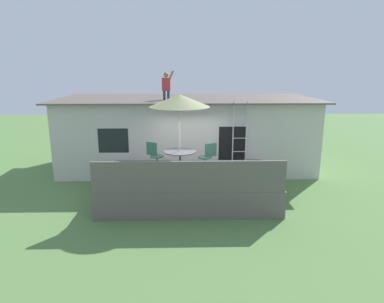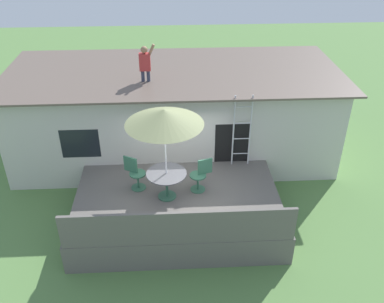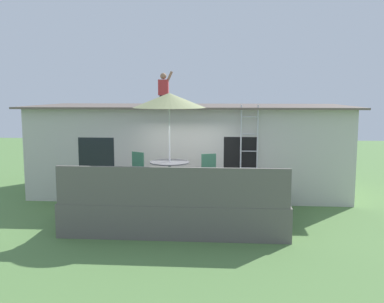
{
  "view_description": "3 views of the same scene",
  "coord_description": "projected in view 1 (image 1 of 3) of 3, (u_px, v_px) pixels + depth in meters",
  "views": [
    {
      "loc": [
        -0.13,
        -10.47,
        4.15
      ],
      "look_at": [
        0.14,
        0.72,
        1.34
      ],
      "focal_mm": 31.54,
      "sensor_mm": 36.0,
      "label": 1
    },
    {
      "loc": [
        -0.1,
        -8.87,
        7.62
      ],
      "look_at": [
        0.43,
        0.7,
        1.74
      ],
      "focal_mm": 39.36,
      "sensor_mm": 36.0,
      "label": 2
    },
    {
      "loc": [
        1.21,
        -11.45,
        3.37
      ],
      "look_at": [
        0.25,
        1.02,
        1.68
      ],
      "focal_mm": 41.52,
      "sensor_mm": 36.0,
      "label": 3
    }
  ],
  "objects": [
    {
      "name": "patio_chair_left",
      "position": [
        155.0,
        156.0,
        11.27
      ],
      "size": [
        0.58,
        0.44,
        0.92
      ],
      "rotation": [
        0.0,
        0.0,
        -0.5
      ],
      "color": "#33664C",
      "rests_on": "deck"
    },
    {
      "name": "patio_chair_right",
      "position": [
        207.0,
        157.0,
        11.14
      ],
      "size": [
        0.61,
        0.44,
        0.92
      ],
      "rotation": [
        0.0,
        0.0,
        -2.84
      ],
      "color": "#33664C",
      "rests_on": "deck"
    },
    {
      "name": "ground_plane",
      "position": [
        188.0,
        196.0,
        11.16
      ],
      "size": [
        40.0,
        40.0,
        0.0
      ],
      "primitive_type": "plane",
      "color": "#567F42"
    },
    {
      "name": "step_ladder",
      "position": [
        240.0,
        131.0,
        12.16
      ],
      "size": [
        0.52,
        0.04,
        2.2
      ],
      "color": "silver",
      "rests_on": "deck"
    },
    {
      "name": "patio_umbrella",
      "position": [
        179.0,
        101.0,
        10.39
      ],
      "size": [
        1.9,
        1.9,
        2.54
      ],
      "color": "silver",
      "rests_on": "deck"
    },
    {
      "name": "patio_table",
      "position": [
        180.0,
        156.0,
        10.81
      ],
      "size": [
        1.04,
        1.04,
        0.74
      ],
      "color": "#33664C",
      "rests_on": "deck"
    },
    {
      "name": "house",
      "position": [
        187.0,
        132.0,
        14.3
      ],
      "size": [
        10.5,
        4.5,
        2.92
      ],
      "color": "beige",
      "rests_on": "ground"
    },
    {
      "name": "person_figure",
      "position": [
        166.0,
        84.0,
        13.0
      ],
      "size": [
        0.47,
        0.2,
        1.11
      ],
      "color": "#33384C",
      "rests_on": "house"
    },
    {
      "name": "deck",
      "position": [
        188.0,
        185.0,
        11.07
      ],
      "size": [
        5.39,
        3.63,
        0.8
      ],
      "primitive_type": "cube",
      "color": "#605B56",
      "rests_on": "ground"
    },
    {
      "name": "deck_railing",
      "position": [
        189.0,
        177.0,
        9.15
      ],
      "size": [
        5.29,
        0.08,
        0.9
      ],
      "primitive_type": "cube",
      "color": "#605B56",
      "rests_on": "deck"
    }
  ]
}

